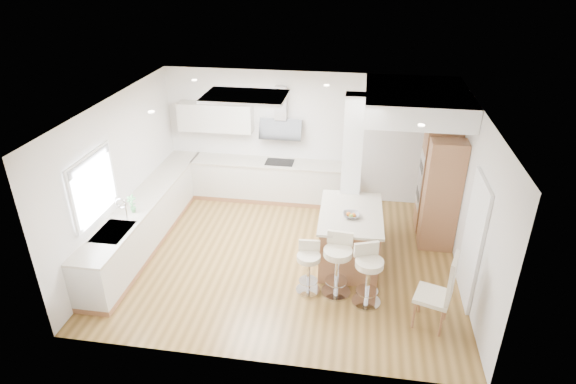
% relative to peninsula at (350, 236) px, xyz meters
% --- Properties ---
extents(ground, '(6.00, 6.00, 0.00)m').
position_rel_peninsula_xyz_m(ground, '(-1.10, -0.10, -0.49)').
color(ground, olive).
rests_on(ground, ground).
extents(ceiling, '(6.00, 5.00, 0.02)m').
position_rel_peninsula_xyz_m(ceiling, '(-1.10, -0.10, -0.49)').
color(ceiling, white).
rests_on(ceiling, ground).
extents(wall_back, '(6.00, 0.04, 2.80)m').
position_rel_peninsula_xyz_m(wall_back, '(-1.10, 2.40, 0.91)').
color(wall_back, silver).
rests_on(wall_back, ground).
extents(wall_left, '(0.04, 5.00, 2.80)m').
position_rel_peninsula_xyz_m(wall_left, '(-4.10, -0.10, 0.91)').
color(wall_left, silver).
rests_on(wall_left, ground).
extents(wall_right, '(0.04, 5.00, 2.80)m').
position_rel_peninsula_xyz_m(wall_right, '(1.90, -0.10, 0.91)').
color(wall_right, silver).
rests_on(wall_right, ground).
extents(skylight, '(4.10, 2.10, 0.06)m').
position_rel_peninsula_xyz_m(skylight, '(-1.89, 0.50, 2.28)').
color(skylight, white).
rests_on(skylight, ground).
extents(window_left, '(0.06, 1.28, 1.07)m').
position_rel_peninsula_xyz_m(window_left, '(-4.06, -1.00, 1.20)').
color(window_left, white).
rests_on(window_left, ground).
extents(doorway_right, '(0.05, 1.00, 2.10)m').
position_rel_peninsula_xyz_m(doorway_right, '(1.87, -0.70, 0.51)').
color(doorway_right, '#3F3831').
rests_on(doorway_right, ground).
extents(counter_left, '(0.63, 4.50, 1.35)m').
position_rel_peninsula_xyz_m(counter_left, '(-3.80, 0.13, -0.04)').
color(counter_left, '#9D6843').
rests_on(counter_left, ground).
extents(counter_back, '(3.62, 0.63, 2.50)m').
position_rel_peninsula_xyz_m(counter_back, '(-2.02, 2.13, 0.20)').
color(counter_back, '#9D6843').
rests_on(counter_back, ground).
extents(pillar, '(0.35, 0.35, 2.80)m').
position_rel_peninsula_xyz_m(pillar, '(-0.05, 0.85, 0.91)').
color(pillar, white).
rests_on(pillar, ground).
extents(soffit, '(1.78, 2.20, 0.40)m').
position_rel_peninsula_xyz_m(soffit, '(1.00, 1.30, 2.11)').
color(soffit, white).
rests_on(soffit, ground).
extents(oven_column, '(0.63, 1.21, 2.10)m').
position_rel_peninsula_xyz_m(oven_column, '(1.57, 1.13, 0.56)').
color(oven_column, '#9D6843').
rests_on(oven_column, ground).
extents(peninsula, '(1.10, 1.63, 1.05)m').
position_rel_peninsula_xyz_m(peninsula, '(0.00, 0.00, 0.00)').
color(peninsula, '#9D6843').
rests_on(peninsula, ground).
extents(bar_stool_a, '(0.42, 0.42, 0.88)m').
position_rel_peninsula_xyz_m(bar_stool_a, '(-0.61, -0.96, -0.00)').
color(bar_stool_a, silver).
rests_on(bar_stool_a, ground).
extents(bar_stool_b, '(0.52, 0.52, 1.06)m').
position_rel_peninsula_xyz_m(bar_stool_b, '(-0.15, -0.94, 0.10)').
color(bar_stool_b, silver).
rests_on(bar_stool_b, ground).
extents(bar_stool_c, '(0.59, 0.59, 1.01)m').
position_rel_peninsula_xyz_m(bar_stool_c, '(0.33, -1.12, 0.08)').
color(bar_stool_c, silver).
rests_on(bar_stool_c, ground).
extents(dining_chair, '(0.61, 0.61, 1.25)m').
position_rel_peninsula_xyz_m(dining_chair, '(1.36, -1.51, 0.17)').
color(dining_chair, beige).
rests_on(dining_chair, ground).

